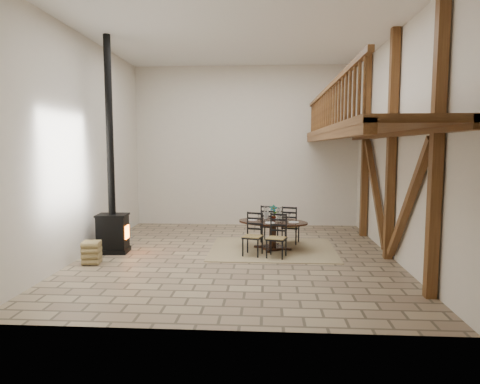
# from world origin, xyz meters

# --- Properties ---
(ground) EXTENTS (8.00, 8.00, 0.00)m
(ground) POSITION_xyz_m (0.00, 0.00, 0.00)
(ground) COLOR #9D8968
(ground) RESTS_ON ground
(room_shell) EXTENTS (7.02, 8.02, 5.01)m
(room_shell) POSITION_xyz_m (1.19, 0.00, 3.01)
(room_shell) COLOR beige
(room_shell) RESTS_ON ground
(rug) EXTENTS (3.00, 2.50, 0.02)m
(rug) POSITION_xyz_m (0.82, 0.67, 0.01)
(rug) COLOR tan
(rug) RESTS_ON ground
(dining_table) EXTENTS (1.91, 2.07, 1.09)m
(dining_table) POSITION_xyz_m (0.82, 0.67, 0.41)
(dining_table) COLOR black
(dining_table) RESTS_ON ground
(wood_stove) EXTENTS (0.74, 0.59, 5.00)m
(wood_stove) POSITION_xyz_m (-2.94, 0.14, 1.11)
(wood_stove) COLOR black
(wood_stove) RESTS_ON ground
(log_basket) EXTENTS (0.55, 0.55, 0.45)m
(log_basket) POSITION_xyz_m (-3.18, 0.59, 0.20)
(log_basket) COLOR brown
(log_basket) RESTS_ON ground
(log_stack) EXTENTS (0.40, 0.41, 0.49)m
(log_stack) POSITION_xyz_m (-3.05, -0.86, 0.24)
(log_stack) COLOR #A18A5A
(log_stack) RESTS_ON ground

